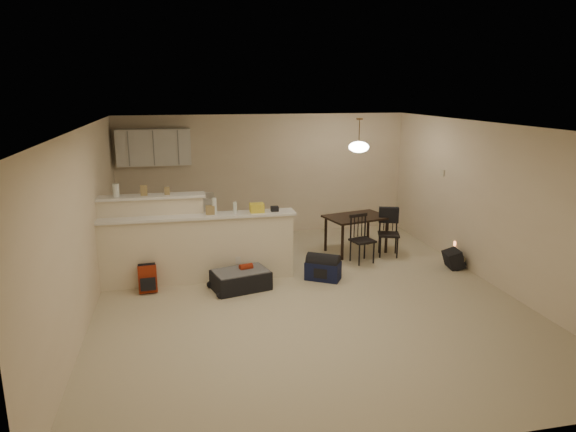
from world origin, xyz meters
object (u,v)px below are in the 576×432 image
object	(u,v)px
pendant_lamp	(359,146)
dining_chair_far	(389,233)
navy_duffel	(323,271)
black_daypack	(454,259)
dining_chair_near	(362,239)
suitcase	(241,280)
dining_table	(356,220)
red_backpack	(148,279)

from	to	relation	value
pendant_lamp	dining_chair_far	distance (m)	1.67
navy_duffel	black_daypack	world-z (taller)	black_daypack
dining_chair_near	suitcase	xyz separation A→B (m)	(-2.26, -0.80, -0.28)
dining_chair_near	navy_duffel	bearing A→B (deg)	-157.22
dining_chair_far	pendant_lamp	bearing A→B (deg)	164.59
dining_chair_far	navy_duffel	bearing A→B (deg)	-130.10
dining_chair_far	black_daypack	distance (m)	1.24
dining_chair_near	navy_duffel	xyz separation A→B (m)	(-0.91, -0.68, -0.28)
navy_duffel	black_daypack	bearing A→B (deg)	33.04
dining_table	suitcase	size ratio (longest dim) A/B	1.50
dining_chair_near	suitcase	world-z (taller)	dining_chair_near
suitcase	black_daypack	world-z (taller)	black_daypack
red_backpack	suitcase	bearing A→B (deg)	-12.43
red_backpack	pendant_lamp	bearing A→B (deg)	12.88
dining_table	dining_chair_near	distance (m)	0.63
dining_table	black_daypack	world-z (taller)	dining_table
dining_chair_far	black_daypack	bearing A→B (deg)	-28.10
pendant_lamp	suitcase	distance (m)	3.30
navy_duffel	suitcase	bearing A→B (deg)	-143.24
black_daypack	navy_duffel	bearing A→B (deg)	98.83
suitcase	red_backpack	bearing A→B (deg)	158.22
dining_chair_near	black_daypack	size ratio (longest dim) A/B	2.46
dining_table	dining_chair_near	bearing A→B (deg)	-112.67
dining_table	black_daypack	size ratio (longest dim) A/B	3.64
dining_chair_far	suitcase	bearing A→B (deg)	-141.55
dining_table	red_backpack	size ratio (longest dim) A/B	3.07
dining_table	black_daypack	distance (m)	1.87
dining_table	black_daypack	bearing A→B (deg)	-56.05
dining_chair_near	suitcase	bearing A→B (deg)	-174.39
dining_chair_far	red_backpack	xyz separation A→B (m)	(-4.25, -0.87, -0.23)
dining_chair_near	red_backpack	size ratio (longest dim) A/B	2.08
navy_duffel	dining_chair_far	bearing A→B (deg)	63.28
dining_chair_far	red_backpack	bearing A→B (deg)	-150.17
dining_chair_near	navy_duffel	distance (m)	1.17
navy_duffel	dining_table	bearing A→B (deg)	83.42
pendant_lamp	navy_duffel	world-z (taller)	pendant_lamp
pendant_lamp	dining_chair_near	distance (m)	1.68
suitcase	navy_duffel	size ratio (longest dim) A/B	1.54
dining_chair_near	dining_table	bearing A→B (deg)	67.49
suitcase	dining_chair_near	bearing A→B (deg)	5.01
red_backpack	dining_chair_far	bearing A→B (deg)	6.53
suitcase	red_backpack	xyz separation A→B (m)	(-1.39, 0.18, 0.06)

